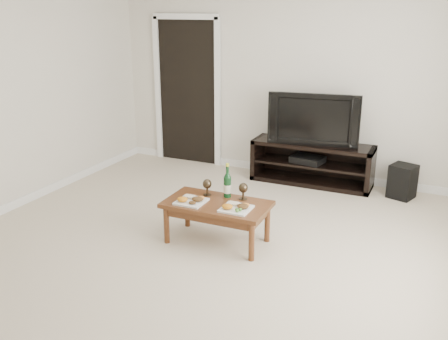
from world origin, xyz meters
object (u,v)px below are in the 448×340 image
Objects in this scene: media_console at (312,163)px; television at (314,118)px; subwoofer at (402,181)px; coffee_table at (217,222)px.

television is (0.00, 0.00, 0.60)m from media_console.
subwoofer is (1.14, -0.05, -0.67)m from television.
media_console is at bearing 79.22° from coffee_table.
coffee_table is at bearing -108.65° from television.
subwoofer is at bearing 52.85° from coffee_table.
media_console is 1.14m from subwoofer.
media_console is 1.54× the size of coffee_table.
media_console is at bearing 172.12° from television.
television is at bearing -163.68° from subwoofer.
subwoofer is at bearing -10.27° from television.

